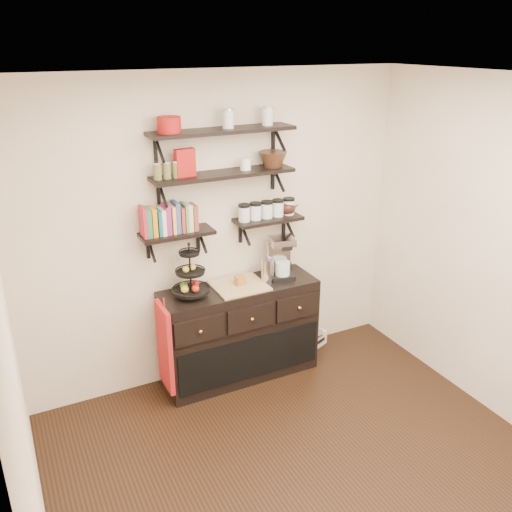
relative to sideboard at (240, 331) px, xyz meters
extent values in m
plane|color=black|center=(-0.08, -1.51, -0.45)|extent=(3.50, 3.50, 0.00)
cube|color=white|center=(-0.08, -1.51, 2.25)|extent=(3.50, 3.50, 0.02)
cube|color=white|center=(-0.08, 0.24, 0.90)|extent=(3.50, 0.02, 2.70)
cube|color=white|center=(-1.83, -1.51, 0.90)|extent=(0.02, 3.50, 2.70)
cube|color=black|center=(-0.08, 0.10, 1.78)|extent=(1.20, 0.27, 0.03)
cube|color=black|center=(-0.60, 0.22, 1.67)|extent=(0.02, 0.03, 0.20)
cube|color=black|center=(0.44, 0.22, 1.67)|extent=(0.02, 0.03, 0.20)
cube|color=black|center=(-0.08, 0.10, 1.43)|extent=(1.20, 0.27, 0.03)
cube|color=black|center=(-0.60, 0.22, 1.32)|extent=(0.02, 0.03, 0.20)
cube|color=black|center=(0.44, 0.22, 1.32)|extent=(0.02, 0.03, 0.20)
cube|color=black|center=(-0.50, 0.11, 0.98)|extent=(0.60, 0.25, 0.03)
cube|color=black|center=(-0.72, 0.22, 0.87)|extent=(0.02, 0.03, 0.20)
cube|color=black|center=(-0.28, 0.22, 0.87)|extent=(0.03, 0.03, 0.20)
cube|color=black|center=(0.34, 0.11, 0.98)|extent=(0.60, 0.25, 0.03)
cube|color=black|center=(0.12, 0.22, 0.87)|extent=(0.03, 0.03, 0.20)
cube|color=black|center=(0.56, 0.22, 0.87)|extent=(0.02, 0.03, 0.20)
cube|color=#A42031|center=(-0.76, 0.12, 1.10)|extent=(0.02, 0.15, 0.20)
cube|color=#1F7246|center=(-0.73, 0.12, 1.12)|extent=(0.03, 0.15, 0.24)
cube|color=orange|center=(-0.69, 0.12, 1.10)|extent=(0.04, 0.15, 0.21)
cube|color=#0F6485|center=(-0.65, 0.12, 1.12)|extent=(0.03, 0.15, 0.25)
cube|color=beige|center=(-0.62, 0.12, 1.11)|extent=(0.03, 0.15, 0.22)
cube|color=#912264|center=(-0.58, 0.12, 1.13)|extent=(0.04, 0.15, 0.26)
cube|color=gold|center=(-0.54, 0.12, 1.11)|extent=(0.03, 0.15, 0.23)
cube|color=#344F9A|center=(-0.50, 0.12, 1.10)|extent=(0.03, 0.15, 0.20)
cube|color=#A03225|center=(-0.46, 0.12, 1.12)|extent=(0.04, 0.15, 0.24)
cube|color=#4F884A|center=(-0.42, 0.12, 1.10)|extent=(0.03, 0.15, 0.21)
cube|color=beige|center=(-0.39, 0.12, 1.12)|extent=(0.03, 0.15, 0.25)
cube|color=brown|center=(-0.35, 0.12, 1.11)|extent=(0.02, 0.15, 0.22)
cylinder|color=silver|center=(0.11, 0.12, 1.06)|extent=(0.10, 0.10, 0.13)
cylinder|color=silver|center=(0.22, 0.12, 1.06)|extent=(0.10, 0.10, 0.13)
cylinder|color=silver|center=(0.33, 0.12, 1.06)|extent=(0.10, 0.10, 0.13)
cylinder|color=silver|center=(0.44, 0.12, 1.06)|extent=(0.10, 0.10, 0.13)
cylinder|color=silver|center=(0.55, 0.12, 1.06)|extent=(0.10, 0.10, 0.13)
cube|color=black|center=(0.00, 0.00, 0.00)|extent=(1.40, 0.45, 0.90)
cube|color=tan|center=(0.00, 0.00, 0.46)|extent=(0.45, 0.41, 0.02)
sphere|color=gold|center=(-0.47, -0.25, 0.25)|extent=(0.04, 0.04, 0.04)
sphere|color=gold|center=(0.00, -0.25, 0.25)|extent=(0.04, 0.04, 0.04)
sphere|color=gold|center=(0.47, -0.25, 0.25)|extent=(0.04, 0.04, 0.04)
cylinder|color=black|center=(-0.44, 0.00, 0.68)|extent=(0.01, 0.01, 0.46)
cylinder|color=black|center=(-0.44, 0.00, 0.50)|extent=(0.31, 0.31, 0.01)
cylinder|color=black|center=(-0.44, 0.00, 0.67)|extent=(0.24, 0.24, 0.02)
cylinder|color=black|center=(-0.44, 0.00, 0.84)|extent=(0.17, 0.17, 0.02)
sphere|color=#B21914|center=(-0.39, 0.04, 0.54)|extent=(0.06, 0.06, 0.06)
sphere|color=gold|center=(-0.48, 0.00, 0.70)|extent=(0.06, 0.06, 0.06)
cube|color=#9F5E24|center=(0.01, 0.00, 0.50)|extent=(0.08, 0.08, 0.08)
cube|color=black|center=(0.42, 0.00, 0.47)|extent=(0.24, 0.23, 0.04)
cube|color=silver|center=(0.42, 0.07, 0.63)|extent=(0.22, 0.11, 0.32)
cube|color=silver|center=(0.42, 0.00, 0.80)|extent=(0.24, 0.23, 0.07)
cylinder|color=silver|center=(0.42, -0.02, 0.55)|extent=(0.16, 0.16, 0.12)
cylinder|color=silver|center=(0.27, -0.02, 0.56)|extent=(0.11, 0.11, 0.22)
cube|color=#A5111C|center=(-0.73, -0.10, 0.09)|extent=(0.04, 0.32, 0.75)
cube|color=silver|center=(0.88, 0.11, -0.38)|extent=(0.30, 0.23, 0.14)
cylinder|color=silver|center=(0.88, 0.11, -0.30)|extent=(0.23, 0.23, 0.02)
cube|color=black|center=(0.88, 0.04, -0.38)|extent=(0.22, 0.10, 0.04)
cube|color=#A01312|center=(-0.41, 0.10, 1.56)|extent=(0.17, 0.08, 0.22)
cylinder|color=white|center=(0.12, 0.10, 1.50)|extent=(0.09, 0.09, 0.10)
cylinder|color=#A01312|center=(-0.52, 0.10, 1.86)|extent=(0.18, 0.18, 0.12)
camera|label=1|loc=(-1.78, -3.90, 2.46)|focal=38.00mm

